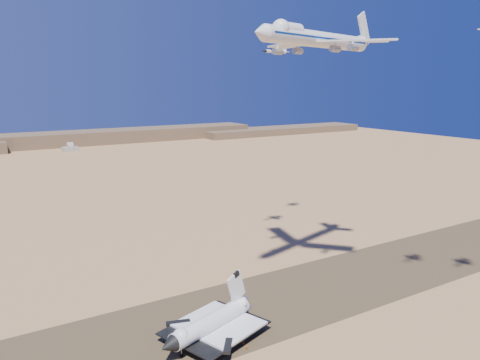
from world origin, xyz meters
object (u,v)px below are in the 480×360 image
chase_jet_c (275,52)px  chase_jet_d (301,43)px  carrier_747 (315,39)px  crew_b (239,341)px  crew_c (244,343)px  crew_a (247,347)px  shuttle (210,325)px

chase_jet_c → chase_jet_d: size_ratio=1.16×
carrier_747 → chase_jet_d: carrier_747 is taller
crew_b → crew_c: size_ratio=1.06×
carrier_747 → crew_b: carrier_747 is taller
crew_b → chase_jet_d: bearing=-53.7°
crew_a → chase_jet_d: bearing=-63.2°
crew_a → carrier_747: bearing=-79.5°
shuttle → crew_b: (6.91, -7.20, -4.51)m
crew_c → chase_jet_d: bearing=-86.8°
crew_a → chase_jet_d: 162.91m
crew_a → crew_b: crew_b is taller
crew_b → shuttle: bearing=37.3°
crew_b → chase_jet_c: 132.69m
shuttle → chase_jet_c: (67.35, 58.60, 93.59)m
crew_a → crew_c: 2.49m
shuttle → chase_jet_c: 129.34m
chase_jet_d → carrier_747: bearing=-140.9°
shuttle → crew_a: 14.35m
crew_a → crew_c: (0.30, 2.47, -0.02)m
crew_b → crew_c: crew_b is taller
chase_jet_c → chase_jet_d: chase_jet_d is taller
shuttle → chase_jet_d: chase_jet_d is taller
carrier_747 → crew_b: (-45.51, -19.79, -99.58)m
carrier_747 → crew_c: bearing=-169.6°
crew_a → crew_b: (-0.16, 4.44, 0.02)m
crew_b → chase_jet_c: bearing=-49.1°
carrier_747 → crew_c: (-45.06, -21.76, -99.63)m
crew_c → chase_jet_c: (59.99, 67.76, 98.15)m
shuttle → chase_jet_d: bearing=19.5°
carrier_747 → crew_c: size_ratio=47.34×
crew_a → crew_b: bearing=-15.6°
shuttle → chase_jet_d: (96.21, 75.78, 100.11)m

